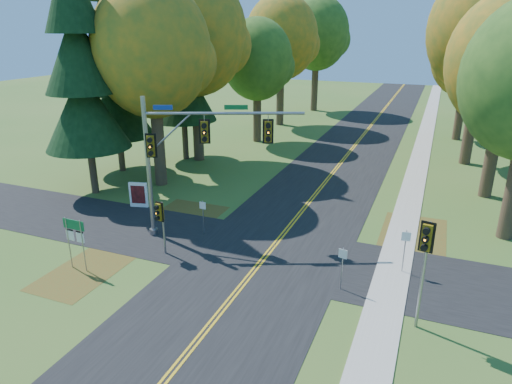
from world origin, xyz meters
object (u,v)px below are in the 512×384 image
at_px(traffic_mast, 187,149).
at_px(east_signal_pole, 425,249).
at_px(route_sign_cluster, 75,234).
at_px(info_kiosk, 139,195).

xyz_separation_m(traffic_mast, east_signal_pole, (12.29, -4.25, -1.50)).
height_order(traffic_mast, route_sign_cluster, traffic_mast).
xyz_separation_m(east_signal_pole, route_sign_cluster, (-15.35, -1.17, -1.59)).
bearing_deg(east_signal_pole, traffic_mast, 172.53).
height_order(route_sign_cluster, info_kiosk, route_sign_cluster).
bearing_deg(traffic_mast, east_signal_pole, -41.68).
relative_size(east_signal_pole, route_sign_cluster, 1.73).
xyz_separation_m(traffic_mast, info_kiosk, (-5.17, 2.39, -4.13)).
xyz_separation_m(east_signal_pole, info_kiosk, (-17.46, 6.64, -2.63)).
xyz_separation_m(traffic_mast, route_sign_cluster, (-3.07, -5.42, -3.10)).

